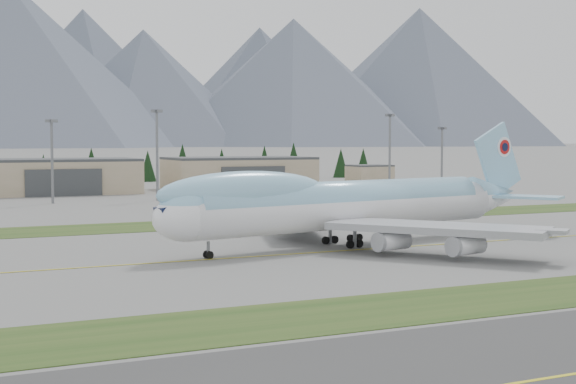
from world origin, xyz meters
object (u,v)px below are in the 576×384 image
service_vehicle_b (225,198)px  service_vehicle_c (317,191)px  boeing_747_freighter (346,204)px  hangar_right (239,173)px  hangar_center (57,176)px

service_vehicle_b → service_vehicle_c: 43.21m
boeing_747_freighter → service_vehicle_b: 108.20m
service_vehicle_b → service_vehicle_c: service_vehicle_c is taller
service_vehicle_c → service_vehicle_b: bearing=-153.0°
hangar_right → service_vehicle_b: (-19.27, -38.26, -5.39)m
boeing_747_freighter → hangar_right: bearing=64.9°
boeing_747_freighter → hangar_right: size_ratio=1.57×
hangar_center → service_vehicle_c: size_ratio=11.48×
boeing_747_freighter → hangar_center: boeing_747_freighter is taller
hangar_right → service_vehicle_b: 43.17m
hangar_right → hangar_center: bearing=180.0°
boeing_747_freighter → service_vehicle_c: (57.80, 125.09, -6.50)m
boeing_747_freighter → service_vehicle_b: (18.86, 106.35, -6.50)m
hangar_center → service_vehicle_c: bearing=-13.8°
hangar_right → service_vehicle_c: hangar_right is taller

